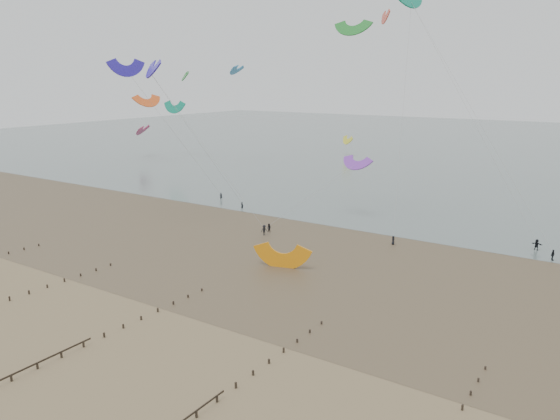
% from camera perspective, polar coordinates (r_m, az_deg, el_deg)
% --- Properties ---
extents(ground, '(500.00, 500.00, 0.00)m').
position_cam_1_polar(ground, '(68.37, -17.53, -10.55)').
color(ground, brown).
rests_on(ground, ground).
extents(sea_and_shore, '(500.00, 665.00, 0.03)m').
position_cam_1_polar(sea_and_shore, '(94.42, -2.83, -3.18)').
color(sea_and_shore, '#475654').
rests_on(sea_and_shore, ground).
extents(kitesurfer_lead, '(0.60, 0.40, 1.62)m').
position_cam_1_polar(kitesurfer_lead, '(116.48, -3.98, 0.45)').
color(kitesurfer_lead, black).
rests_on(kitesurfer_lead, ground).
extents(kitesurfers, '(121.88, 19.51, 1.88)m').
position_cam_1_polar(kitesurfers, '(93.65, 15.42, -3.26)').
color(kitesurfers, black).
rests_on(kitesurfers, ground).
extents(grounded_kite, '(8.69, 7.55, 4.08)m').
position_cam_1_polar(grounded_kite, '(81.12, 0.22, -6.02)').
color(grounded_kite, orange).
rests_on(grounded_kite, ground).
extents(kites_airborne, '(229.35, 115.65, 45.05)m').
position_cam_1_polar(kites_airborne, '(146.05, 8.87, 11.07)').
color(kites_airborne, '#3625C7').
rests_on(kites_airborne, ground).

